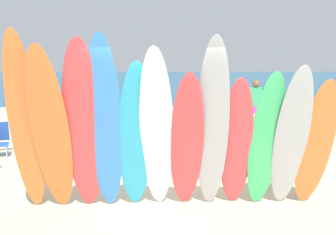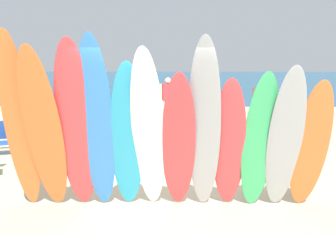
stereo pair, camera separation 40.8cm
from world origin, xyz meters
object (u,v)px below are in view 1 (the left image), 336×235
at_px(surfboard_rack, 172,165).
at_px(surfboard_grey_10, 291,139).
at_px(surfboard_white_5, 157,133).
at_px(surfboard_red_8, 236,144).
at_px(surfboard_orange_0, 25,125).
at_px(surfboard_orange_1, 51,133).
at_px(surfboard_green_9, 266,142).
at_px(surfboard_teal_4, 136,139).
at_px(surfboard_orange_11, 316,144).
at_px(surfboard_grey_7, 212,128).
at_px(surfboard_red_2, 84,129).
at_px(beachgoer_near_rack, 256,103).
at_px(surfboard_blue_3, 105,127).
at_px(beachgoer_strolling, 160,97).
at_px(surfboard_red_6, 187,143).

bearing_deg(surfboard_rack, surfboard_grey_10, -18.06).
xyz_separation_m(surfboard_white_5, surfboard_red_8, (1.22, 0.15, -0.21)).
height_order(surfboard_orange_0, surfboard_orange_1, surfboard_orange_0).
relative_size(surfboard_white_5, surfboard_green_9, 1.20).
bearing_deg(surfboard_orange_0, surfboard_teal_4, 0.23).
distance_m(surfboard_rack, surfboard_green_9, 1.60).
distance_m(surfboard_green_9, surfboard_orange_11, 0.79).
relative_size(surfboard_grey_7, surfboard_grey_10, 1.18).
bearing_deg(surfboard_grey_10, surfboard_red_2, -178.73).
bearing_deg(surfboard_grey_10, beachgoer_near_rack, 80.01).
distance_m(surfboard_orange_1, surfboard_white_5, 1.53).
bearing_deg(surfboard_red_2, surfboard_rack, 23.82).
relative_size(surfboard_blue_3, beachgoer_strolling, 1.75).
height_order(surfboard_grey_10, surfboard_orange_11, surfboard_grey_10).
distance_m(surfboard_rack, surfboard_red_8, 1.19).
bearing_deg(surfboard_grey_10, surfboard_orange_0, -179.81).
xyz_separation_m(surfboard_rack, surfboard_teal_4, (-0.56, -0.60, 0.58)).
bearing_deg(surfboard_red_2, surfboard_blue_3, -3.85).
height_order(surfboard_red_2, surfboard_grey_7, surfboard_grey_7).
relative_size(surfboard_teal_4, surfboard_green_9, 1.08).
relative_size(surfboard_green_9, beachgoer_strolling, 1.39).
bearing_deg(surfboard_white_5, surfboard_red_2, -175.02).
relative_size(surfboard_orange_0, surfboard_red_8, 1.30).
relative_size(surfboard_red_6, surfboard_grey_7, 0.83).
distance_m(surfboard_white_5, surfboard_green_9, 1.68).
relative_size(surfboard_teal_4, beachgoer_near_rack, 1.48).
bearing_deg(surfboard_orange_0, surfboard_blue_3, -3.48).
bearing_deg(surfboard_green_9, surfboard_orange_1, 178.03).
xyz_separation_m(surfboard_white_5, surfboard_grey_10, (2.04, 0.09, -0.12)).
height_order(surfboard_blue_3, beachgoer_strolling, surfboard_blue_3).
distance_m(surfboard_teal_4, surfboard_grey_7, 1.15).
distance_m(surfboard_orange_0, surfboard_red_8, 3.16).
xyz_separation_m(surfboard_orange_0, surfboard_orange_1, (0.39, -0.10, -0.10)).
bearing_deg(surfboard_red_2, beachgoer_strolling, 78.09).
bearing_deg(beachgoer_strolling, surfboard_blue_3, -113.73).
relative_size(surfboard_orange_0, surfboard_green_9, 1.26).
height_order(surfboard_red_2, surfboard_white_5, surfboard_red_2).
bearing_deg(surfboard_orange_1, surfboard_orange_11, 4.96).
height_order(surfboard_orange_11, beachgoer_near_rack, surfboard_orange_11).
xyz_separation_m(surfboard_blue_3, surfboard_white_5, (0.75, 0.01, -0.09)).
height_order(surfboard_teal_4, surfboard_grey_7, surfboard_grey_7).
xyz_separation_m(surfboard_green_9, surfboard_grey_10, (0.37, -0.05, 0.05)).
xyz_separation_m(surfboard_red_8, surfboard_grey_10, (0.82, -0.06, 0.09)).
height_order(surfboard_blue_3, surfboard_red_6, surfboard_blue_3).
height_order(surfboard_blue_3, surfboard_grey_10, surfboard_blue_3).
bearing_deg(surfboard_orange_0, surfboard_rack, 15.17).
bearing_deg(surfboard_red_8, surfboard_green_9, 2.88).
height_order(surfboard_red_2, surfboard_green_9, surfboard_red_2).
bearing_deg(surfboard_rack, surfboard_teal_4, -133.32).
bearing_deg(surfboard_grey_7, surfboard_orange_11, 9.84).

